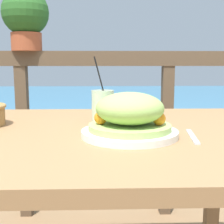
# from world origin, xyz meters

# --- Properties ---
(patio_table) EXTENTS (1.29, 0.97, 0.77)m
(patio_table) POSITION_xyz_m (0.00, 0.00, 0.68)
(patio_table) COLOR #997047
(patio_table) RESTS_ON ground_plane
(railing_fence) EXTENTS (2.80, 0.08, 1.06)m
(railing_fence) POSITION_xyz_m (0.00, 0.93, 0.76)
(railing_fence) COLOR brown
(railing_fence) RESTS_ON ground_plane
(sea_backdrop) EXTENTS (12.00, 4.00, 0.51)m
(sea_backdrop) POSITION_xyz_m (0.00, 3.43, 0.26)
(sea_backdrop) COLOR teal
(sea_backdrop) RESTS_ON ground_plane
(salad_plate) EXTENTS (0.29, 0.29, 0.14)m
(salad_plate) POSITION_xyz_m (0.13, -0.09, 0.82)
(salad_plate) COLOR white
(salad_plate) RESTS_ON patio_table
(drink_glass) EXTENTS (0.08, 0.08, 0.24)m
(drink_glass) POSITION_xyz_m (0.05, 0.11, 0.83)
(drink_glass) COLOR beige
(drink_glass) RESTS_ON patio_table
(potted_plant) EXTENTS (0.28, 0.28, 0.37)m
(potted_plant) POSITION_xyz_m (-0.41, 0.93, 1.26)
(potted_plant) COLOR #A34C2D
(potted_plant) RESTS_ON railing_fence
(fork) EXTENTS (0.04, 0.18, 0.00)m
(fork) POSITION_xyz_m (0.31, -0.10, 0.77)
(fork) COLOR silver
(fork) RESTS_ON patio_table
(orange_near_basket) EXTENTS (0.07, 0.07, 0.07)m
(orange_near_basket) POSITION_xyz_m (0.06, 0.27, 0.80)
(orange_near_basket) COLOR orange
(orange_near_basket) RESTS_ON patio_table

